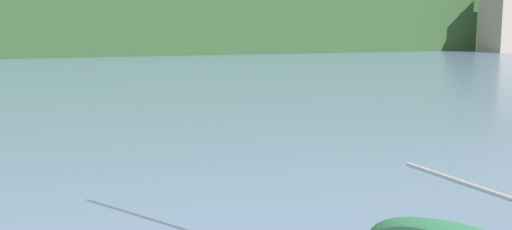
% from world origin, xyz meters
% --- Properties ---
extents(wooded_hillside, '(352.00, 76.19, 46.83)m').
position_xyz_m(wooded_hillside, '(26.28, 155.46, 7.53)').
color(wooded_hillside, '#2D4C28').
rests_on(wooded_hillside, ground_plane).
extents(shore_building_eastcentral, '(3.45, 5.82, 10.63)m').
position_xyz_m(shore_building_eastcentral, '(60.84, 105.92, 5.18)').
color(shore_building_eastcentral, gray).
rests_on(shore_building_eastcentral, ground_plane).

